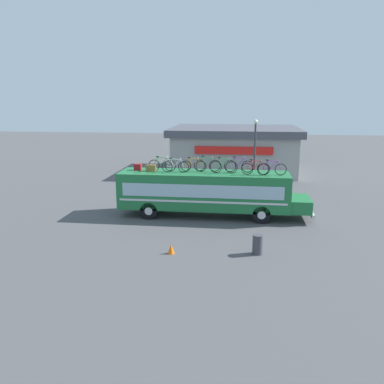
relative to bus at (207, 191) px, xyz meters
name	(u,v)px	position (x,y,z in m)	size (l,w,h in m)	color
ground_plane	(203,216)	(-0.23, 0.00, -1.63)	(120.00, 120.00, 0.00)	#4C4C4F
bus	(207,191)	(0.00, 0.00, 0.00)	(11.86, 2.63, 2.79)	#1E6B38
luggage_bag_1	(138,167)	(-4.47, 0.29, 1.36)	(0.45, 0.38, 0.39)	maroon
luggage_bag_2	(151,168)	(-3.56, 0.05, 1.35)	(0.60, 0.38, 0.39)	olive
rooftop_bicycle_1	(162,165)	(-2.87, 0.15, 1.55)	(1.74, 0.44, 0.94)	black
rooftop_bicycle_2	(175,166)	(-1.98, -0.17, 1.53)	(1.70, 0.44, 0.90)	black
rooftop_bicycle_3	(193,165)	(-0.91, 0.26, 1.53)	(1.63, 0.44, 0.90)	black
rooftop_bicycle_4	(207,165)	(-0.06, 0.41, 1.56)	(1.69, 0.44, 0.96)	black
rooftop_bicycle_5	(224,167)	(0.99, -0.07, 1.56)	(1.69, 0.44, 0.98)	black
rooftop_bicycle_6	(239,166)	(1.91, 0.34, 1.56)	(1.80, 0.44, 0.98)	black
rooftop_bicycle_7	(255,168)	(2.91, -0.42, 1.55)	(1.70, 0.44, 0.94)	black
rooftop_bicycle_8	(272,169)	(3.86, -0.37, 1.54)	(1.74, 0.44, 0.93)	black
roadside_building	(235,149)	(1.31, 16.44, 0.62)	(12.58, 10.03, 4.41)	#9E9E99
trash_bin	(258,244)	(2.95, -6.02, -1.15)	(0.49, 0.49, 0.95)	#3F3F47
traffic_cone	(171,249)	(-1.14, -6.49, -1.39)	(0.33, 0.33, 0.47)	orange
street_lamp	(255,154)	(2.98, 4.83, 1.73)	(0.30, 0.30, 5.78)	#38383D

